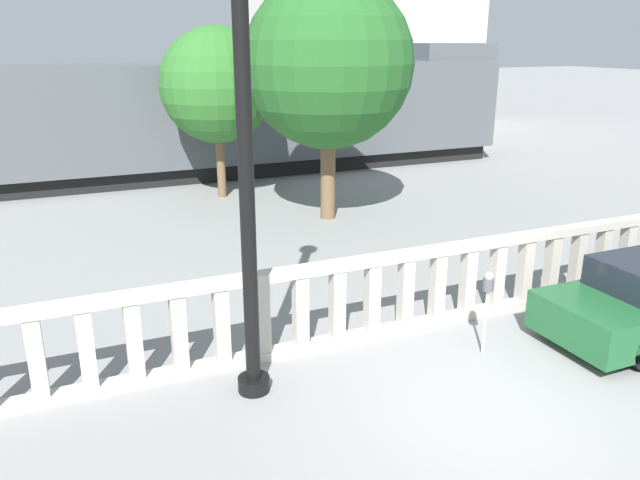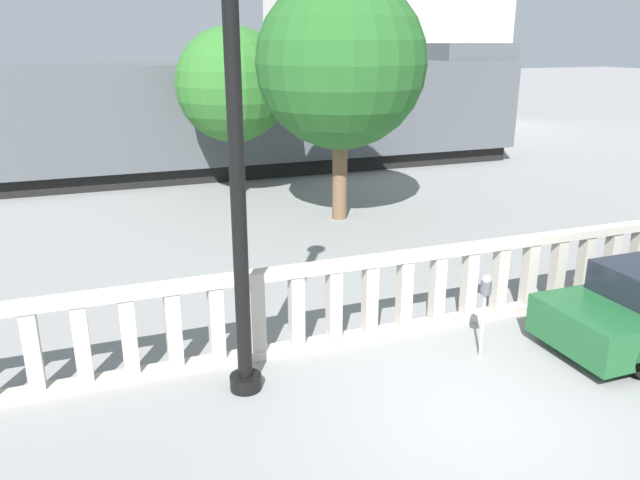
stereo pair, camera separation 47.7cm
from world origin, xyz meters
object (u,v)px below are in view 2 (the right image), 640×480
Objects in this scene: lamppost at (236,150)px; parking_meter at (485,293)px; train_near at (247,116)px; tree_right at (233,85)px; tree_left at (341,64)px.

lamppost is 4.10m from parking_meter.
parking_meter is 14.22m from train_near.
lamppost is 4.63× the size of parking_meter.
lamppost is at bearing -102.80° from tree_right.
lamppost is 14.33m from train_near.
tree_right is at bearing 95.28° from parking_meter.
lamppost reaches higher than train_near.
parking_meter is 8.25m from tree_left.
parking_meter is 0.22× the size of tree_left.
lamppost is at bearing -104.63° from train_near.
tree_right reaches higher than train_near.
lamppost is 0.30× the size of train_near.
lamppost is at bearing 173.91° from parking_meter.
tree_left is at bearing -60.17° from tree_right.
tree_right is at bearing -110.64° from train_near.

